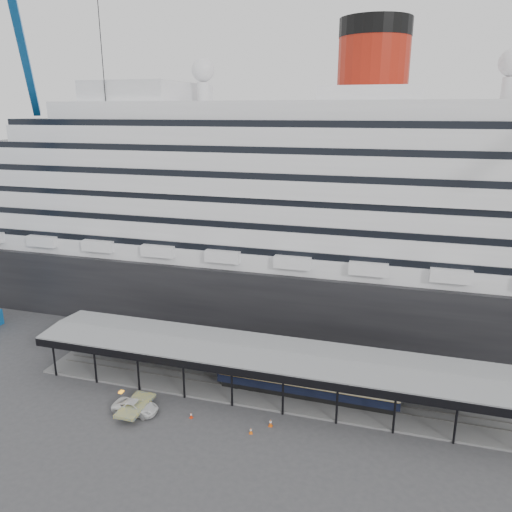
# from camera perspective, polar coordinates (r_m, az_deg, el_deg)

# --- Properties ---
(ground) EXTENTS (200.00, 200.00, 0.00)m
(ground) POSITION_cam_1_polar(r_m,az_deg,el_deg) (56.59, -0.16, -17.64)
(ground) COLOR #38383A
(ground) RESTS_ON ground
(cruise_ship) EXTENTS (130.00, 30.00, 43.90)m
(cruise_ship) POSITION_cam_1_polar(r_m,az_deg,el_deg) (79.27, 6.57, 6.55)
(cruise_ship) COLOR black
(cruise_ship) RESTS_ON ground
(platform_canopy) EXTENTS (56.00, 9.18, 5.30)m
(platform_canopy) POSITION_cam_1_polar(r_m,az_deg,el_deg) (59.44, 1.26, -13.17)
(platform_canopy) COLOR slate
(platform_canopy) RESTS_ON ground
(port_truck) EXTENTS (5.01, 2.33, 1.39)m
(port_truck) POSITION_cam_1_polar(r_m,az_deg,el_deg) (57.97, -13.61, -16.42)
(port_truck) COLOR silver
(port_truck) RESTS_ON ground
(pullman_carriage) EXTENTS (20.83, 3.05, 20.41)m
(pullman_carriage) POSITION_cam_1_polar(r_m,az_deg,el_deg) (58.49, 5.82, -13.63)
(pullman_carriage) COLOR black
(pullman_carriage) RESTS_ON ground
(traffic_cone_left) EXTENTS (0.45, 0.45, 0.68)m
(traffic_cone_left) POSITION_cam_1_polar(r_m,az_deg,el_deg) (56.30, -7.43, -17.58)
(traffic_cone_left) COLOR red
(traffic_cone_left) RESTS_ON ground
(traffic_cone_mid) EXTENTS (0.44, 0.44, 0.68)m
(traffic_cone_mid) POSITION_cam_1_polar(r_m,az_deg,el_deg) (53.65, -0.60, -19.33)
(traffic_cone_mid) COLOR orange
(traffic_cone_mid) RESTS_ON ground
(traffic_cone_right) EXTENTS (0.44, 0.44, 0.83)m
(traffic_cone_right) POSITION_cam_1_polar(r_m,az_deg,el_deg) (54.64, 1.67, -18.50)
(traffic_cone_right) COLOR #D34E0B
(traffic_cone_right) RESTS_ON ground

